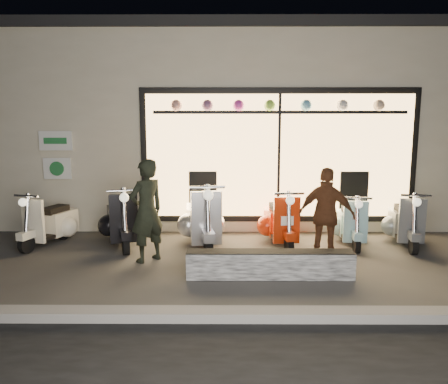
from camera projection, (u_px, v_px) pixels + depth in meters
The scene contains 12 objects.
ground at pixel (241, 263), 6.93m from camera, with size 40.00×40.00×0.00m, color #383533.
kerb at pixel (247, 315), 4.95m from camera, with size 40.00×0.25×0.12m, color slate.
shop_building at pixel (235, 126), 11.51m from camera, with size 10.20×6.23×4.20m.
graffiti_barrier at pixel (270, 264), 6.26m from camera, with size 2.38×0.28×0.40m, color black.
scooter_silver at pixel (202, 220), 7.90m from camera, with size 0.69×1.61×1.15m.
scooter_red at pixel (280, 221), 8.02m from camera, with size 0.54×1.42×1.01m.
scooter_black at pixel (121, 220), 8.03m from camera, with size 0.79×1.48×1.06m.
scooter_cream at pixel (54, 222), 8.04m from camera, with size 0.70×1.34×0.96m.
scooter_blue at pixel (350, 223), 8.06m from camera, with size 0.49×1.29×0.92m.
scooter_grey at pixel (404, 222), 8.01m from camera, with size 0.58×1.38×0.98m.
man at pixel (147, 211), 6.92m from camera, with size 0.60×0.40×1.65m, color black.
woman at pixel (327, 215), 6.93m from camera, with size 0.89×0.37×1.51m, color brown.
Camera 1 is at (-0.23, -6.66, 2.23)m, focal length 35.00 mm.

